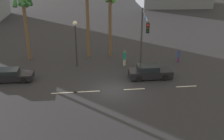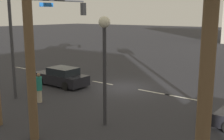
# 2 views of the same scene
# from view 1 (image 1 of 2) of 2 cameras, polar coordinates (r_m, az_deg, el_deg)

# --- Properties ---
(ground_plane) EXTENTS (220.00, 220.00, 0.00)m
(ground_plane) POSITION_cam_1_polar(r_m,az_deg,el_deg) (27.05, 0.07, -4.18)
(ground_plane) COLOR #28282D
(lane_stripe_2) EXTENTS (2.47, 0.14, 0.01)m
(lane_stripe_2) POSITION_cam_1_polar(r_m,az_deg,el_deg) (26.96, -9.76, -4.61)
(lane_stripe_2) COLOR silver
(lane_stripe_2) RESTS_ON ground_plane
(lane_stripe_3) EXTENTS (2.52, 0.14, 0.01)m
(lane_stripe_3) POSITION_cam_1_polar(r_m,az_deg,el_deg) (26.90, -5.22, -4.42)
(lane_stripe_3) COLOR silver
(lane_stripe_3) RESTS_ON ground_plane
(lane_stripe_4) EXTENTS (2.10, 0.14, 0.01)m
(lane_stripe_4) POSITION_cam_1_polar(r_m,az_deg,el_deg) (27.35, 4.60, -3.92)
(lane_stripe_4) COLOR silver
(lane_stripe_4) RESTS_ON ground_plane
(lane_stripe_5) EXTENTS (2.10, 0.14, 0.01)m
(lane_stripe_5) POSITION_cam_1_polar(r_m,az_deg,el_deg) (28.79, 14.97, -3.26)
(lane_stripe_5) COLOR silver
(lane_stripe_5) RESTS_ON ground_plane
(car_1) EXTENTS (4.52, 1.96, 1.43)m
(car_1) POSITION_cam_1_polar(r_m,az_deg,el_deg) (29.74, 7.74, -0.42)
(car_1) COLOR black
(car_1) RESTS_ON ground_plane
(car_2) EXTENTS (4.48, 1.97, 1.27)m
(car_2) POSITION_cam_1_polar(r_m,az_deg,el_deg) (30.72, -20.01, -1.02)
(car_2) COLOR black
(car_2) RESTS_ON ground_plane
(traffic_signal) EXTENTS (1.10, 6.32, 6.70)m
(traffic_signal) POSITION_cam_1_polar(r_m,az_deg,el_deg) (30.39, 6.47, 7.98)
(traffic_signal) COLOR #38383D
(traffic_signal) RESTS_ON ground_plane
(streetlamp) EXTENTS (0.56, 0.56, 5.39)m
(streetlamp) POSITION_cam_1_polar(r_m,az_deg,el_deg) (31.89, -7.49, 7.23)
(streetlamp) COLOR #2D2D33
(streetlamp) RESTS_ON ground_plane
(pedestrian_0) EXTENTS (0.36, 0.36, 1.64)m
(pedestrian_0) POSITION_cam_1_polar(r_m,az_deg,el_deg) (34.78, 13.47, 2.93)
(pedestrian_0) COLOR #59266B
(pedestrian_0) RESTS_ON ground_plane
(pedestrian_1) EXTENTS (0.49, 0.49, 1.88)m
(pedestrian_1) POSITION_cam_1_polar(r_m,az_deg,el_deg) (32.74, 2.58, 2.55)
(pedestrian_1) COLOR #B2A58C
(pedestrian_1) RESTS_ON ground_plane
(palm_tree_1) EXTENTS (2.39, 2.67, 8.32)m
(palm_tree_1) POSITION_cam_1_polar(r_m,az_deg,el_deg) (35.01, -17.56, 11.81)
(palm_tree_1) COLOR brown
(palm_tree_1) RESTS_ON ground_plane
(palm_tree_2) EXTENTS (2.17, 2.13, 8.49)m
(palm_tree_2) POSITION_cam_1_polar(r_m,az_deg,el_deg) (34.72, -0.44, 12.70)
(palm_tree_2) COLOR brown
(palm_tree_2) RESTS_ON ground_plane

